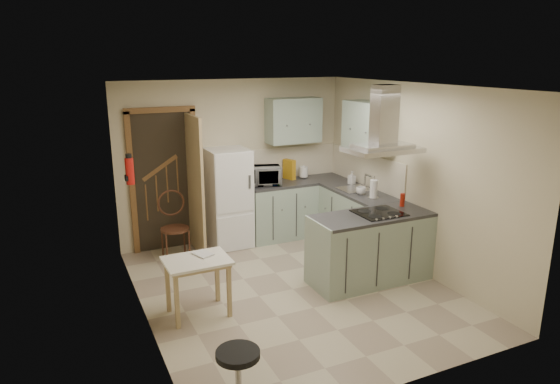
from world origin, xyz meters
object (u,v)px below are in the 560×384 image
bentwood_chair (175,229)px  microwave (264,176)px  stool (238,377)px  peninsula (371,248)px  extractor_hood (382,150)px  drop_leaf_table (198,287)px  fridge (229,198)px

bentwood_chair → microwave: size_ratio=1.74×
stool → peninsula: bearing=32.8°
stool → extractor_hood: bearing=31.8°
peninsula → extractor_hood: (0.10, 0.00, 1.27)m
peninsula → stool: size_ratio=3.12×
stool → microwave: (1.73, 3.51, 0.80)m
extractor_hood → stool: (-2.48, -1.54, -1.47)m
bentwood_chair → microwave: microwave is taller
bentwood_chair → drop_leaf_table: bearing=-93.8°
fridge → extractor_hood: extractor_hood is taller
extractor_hood → microwave: bearing=110.9°
fridge → bentwood_chair: fridge is taller
extractor_hood → bentwood_chair: 3.11m
extractor_hood → fridge: bearing=123.8°
peninsula → drop_leaf_table: bearing=178.1°
drop_leaf_table → microwave: 2.59m
drop_leaf_table → extractor_hood: bearing=-2.6°
fridge → extractor_hood: bearing=-56.2°
fridge → peninsula: bearing=-58.3°
drop_leaf_table → bentwood_chair: (0.15, 1.70, 0.12)m
peninsula → stool: bearing=-147.2°
peninsula → stool: peninsula is taller
microwave → bentwood_chair: bearing=-156.8°
fridge → bentwood_chair: 0.96m
drop_leaf_table → stool: size_ratio=1.43×
bentwood_chair → stool: bentwood_chair is taller
peninsula → extractor_hood: extractor_hood is taller
drop_leaf_table → microwave: (1.61, 1.90, 0.71)m
drop_leaf_table → stool: bearing=-94.9°
stool → microwave: microwave is taller
peninsula → bentwood_chair: same height
drop_leaf_table → bentwood_chair: bearing=84.2°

